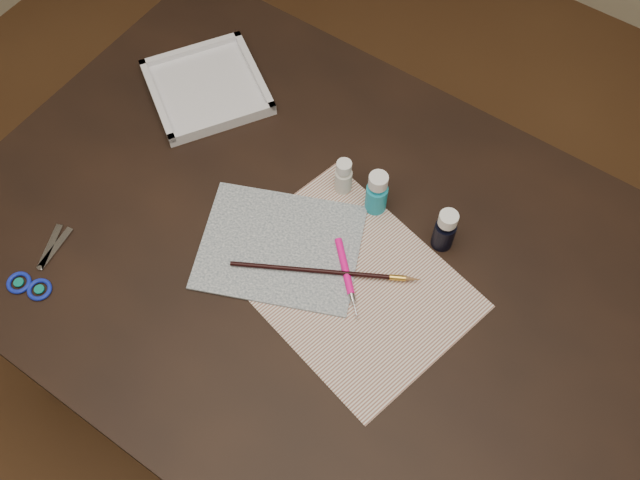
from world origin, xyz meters
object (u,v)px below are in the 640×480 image
Objects in this scene: canvas at (280,247)px; scissors at (41,260)px; paint_bottle_white at (344,176)px; palette_tray at (207,87)px; paper at (349,282)px; paint_bottle_navy at (445,230)px; paint_bottle_cyan at (377,193)px.

scissors is (-0.33, -0.26, 0.00)m from canvas.
paint_bottle_white is 0.36× the size of palette_tray.
paint_bottle_navy is at bearing 59.68° from paper.
paper is at bearing -53.18° from paint_bottle_white.
canvas is at bearing -143.35° from paint_bottle_navy.
canvas is 1.28× the size of palette_tray.
paper is 1.83× the size of palette_tray.
paper is at bearing -73.77° from paint_bottle_cyan.
paint_bottle_white is 0.07m from paint_bottle_cyan.
scissors is at bearing -89.17° from palette_tray.
paint_bottle_cyan reaches higher than paint_bottle_navy.
scissors reaches higher than canvas.
scissors is at bearing -149.59° from paper.
paint_bottle_white is 0.81× the size of paint_bottle_cyan.
paper is 2.43× the size of scissors.
paint_bottle_cyan is (0.09, 0.17, 0.04)m from canvas.
paper is 5.11× the size of paint_bottle_white.
paint_bottle_white is at bearing 179.10° from paint_bottle_cyan.
canvas is 0.42m from scissors.
paint_bottle_white is 0.84× the size of paint_bottle_navy.
paper is 1.43× the size of canvas.
paper is 4.32× the size of paint_bottle_navy.
paint_bottle_white reaches higher than palette_tray.
palette_tray is (-0.36, 0.04, -0.03)m from paint_bottle_white.
paint_bottle_white is at bearing -61.90° from scissors.
paint_bottle_white is at bearing -179.38° from paint_bottle_navy.
paper is at bearing -120.32° from paint_bottle_navy.
scissors is at bearing -129.15° from paint_bottle_white.
paint_bottle_white is at bearing -6.30° from palette_tray.
palette_tray is (-0.47, 0.19, 0.01)m from paper.
canvas is 0.20m from paint_bottle_cyan.
paint_bottle_cyan is 0.14m from paint_bottle_navy.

